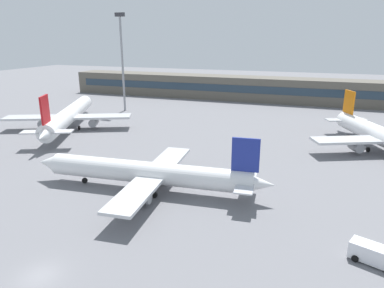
% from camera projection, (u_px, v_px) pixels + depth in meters
% --- Properties ---
extents(ground_plane, '(400.00, 400.00, 0.00)m').
position_uv_depth(ground_plane, '(181.00, 157.00, 72.04)').
color(ground_plane, slate).
extents(terminal_building, '(150.94, 12.13, 9.00)m').
position_uv_depth(terminal_building, '(249.00, 88.00, 136.78)').
color(terminal_building, '#5B564C').
rests_on(terminal_building, ground_plane).
extents(airplane_near, '(39.88, 27.89, 9.85)m').
position_uv_depth(airplane_near, '(147.00, 173.00, 55.41)').
color(airplane_near, white).
rests_on(airplane_near, ground_plane).
extents(airplane_mid, '(32.15, 44.64, 11.72)m').
position_uv_depth(airplane_mid, '(69.00, 115.00, 94.29)').
color(airplane_mid, white).
rests_on(airplane_mid, ground_plane).
extents(service_van_white, '(5.57, 3.73, 2.08)m').
position_uv_depth(service_van_white, '(376.00, 255.00, 37.64)').
color(service_van_white, white).
rests_on(service_van_white, ground_plane).
extents(floodlight_tower_west, '(3.20, 0.80, 31.13)m').
position_uv_depth(floodlight_tower_west, '(122.00, 57.00, 112.92)').
color(floodlight_tower_west, gray).
rests_on(floodlight_tower_west, ground_plane).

